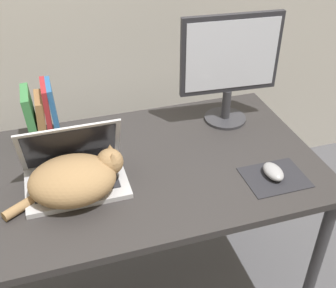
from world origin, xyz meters
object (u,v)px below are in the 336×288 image
(computer_mouse, at_px, (273,172))
(book_row, at_px, (42,116))
(external_monitor, at_px, (230,64))
(laptop, at_px, (75,172))
(cat, at_px, (75,179))

(computer_mouse, relative_size, book_row, 0.42)
(external_monitor, bearing_deg, computer_mouse, -89.13)
(laptop, relative_size, cat, 0.84)
(computer_mouse, height_order, book_row, book_row)
(book_row, bearing_deg, computer_mouse, -32.41)
(laptop, bearing_deg, book_row, 105.12)
(book_row, bearing_deg, laptop, -74.88)
(external_monitor, relative_size, book_row, 1.89)
(laptop, relative_size, external_monitor, 0.75)
(laptop, bearing_deg, cat, -93.20)
(laptop, xyz_separation_m, computer_mouse, (0.66, -0.17, -0.02))
(computer_mouse, bearing_deg, external_monitor, 90.87)
(book_row, bearing_deg, external_monitor, -5.44)
(laptop, height_order, book_row, book_row)
(computer_mouse, bearing_deg, book_row, 147.59)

